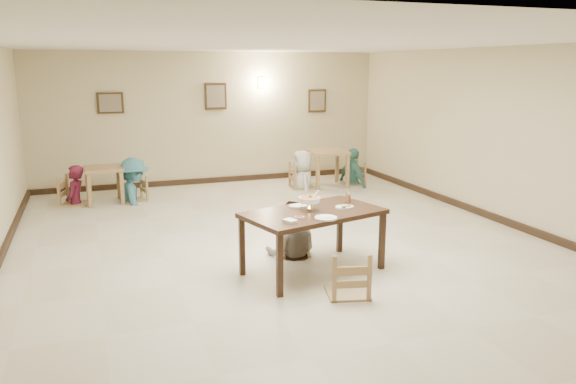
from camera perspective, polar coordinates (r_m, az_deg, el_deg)
name	(u,v)px	position (r m, az deg, el deg)	size (l,w,h in m)	color
floor	(283,244)	(8.63, -0.51, -5.34)	(10.00, 10.00, 0.00)	beige
ceiling	(283,42)	(8.22, -0.56, 14.98)	(10.00, 10.00, 0.00)	white
wall_back	(212,118)	(13.09, -7.77, 7.42)	(10.00, 10.00, 0.00)	beige
wall_front	(532,248)	(4.02, 23.57, -5.27)	(10.00, 10.00, 0.00)	beige
wall_right	(504,136)	(10.31, 21.08, 5.31)	(10.00, 10.00, 0.00)	beige
baseboard_back	(214,180)	(13.27, -7.56, 1.20)	(8.00, 0.06, 0.12)	black
baseboard_right	(496,218)	(10.55, 20.34, -2.46)	(0.06, 10.00, 0.12)	black
picture_a	(110,103)	(12.75, -17.61, 8.62)	(0.55, 0.04, 0.45)	#322111
picture_b	(216,96)	(13.03, -7.36, 9.61)	(0.50, 0.04, 0.60)	#322111
picture_c	(317,101)	(13.79, 2.98, 9.23)	(0.45, 0.04, 0.55)	#322111
wall_sconce	(262,82)	(13.30, -2.68, 11.05)	(0.16, 0.05, 0.22)	#FFD88C
main_table	(313,217)	(7.31, 2.58, -2.57)	(1.97, 1.43, 0.83)	#321C10
chair_far	(294,222)	(8.09, 0.57, -3.11)	(0.44, 0.44, 0.94)	tan
chair_near	(348,252)	(6.68, 6.16, -6.12)	(0.49, 0.49, 1.05)	tan
main_diner	(292,201)	(7.95, 0.39, -0.91)	(0.78, 0.61, 1.61)	gray
curry_warmer	(309,200)	(7.27, 2.18, -0.79)	(0.31, 0.28, 0.25)	silver
rice_plate_far	(298,206)	(7.51, 1.03, -1.40)	(0.26, 0.26, 0.06)	white
rice_plate_near	(326,218)	(6.93, 3.87, -2.61)	(0.28, 0.28, 0.06)	white
fried_plate	(345,206)	(7.48, 5.76, -1.47)	(0.25, 0.25, 0.06)	white
chili_dish	(299,217)	(6.96, 1.17, -2.54)	(0.12, 0.12, 0.03)	white
napkin_cutlery	(290,221)	(6.78, 0.23, -2.93)	(0.20, 0.26, 0.03)	white
drink_glass	(348,198)	(7.77, 6.11, -0.57)	(0.08, 0.08, 0.15)	white
bg_table_left	(104,174)	(11.69, -18.22, 1.76)	(0.76, 0.76, 0.72)	#9F7A4F
bg_table_right	(328,157)	(12.72, 4.07, 3.59)	(0.88, 0.88, 0.81)	#9F7A4F
bg_chair_ll	(74,178)	(11.73, -20.92, 1.37)	(0.51, 0.51, 1.09)	tan
bg_chair_lr	(133,177)	(11.69, -15.45, 1.44)	(0.46, 0.46, 0.98)	tan
bg_chair_rl	(302,164)	(12.51, 1.48, 2.87)	(0.51, 0.51, 1.09)	tan
bg_chair_rr	(353,164)	(12.96, 6.63, 2.89)	(0.46, 0.46, 0.98)	tan
bg_diner_a	(73,165)	(11.69, -21.02, 2.54)	(0.57, 0.38, 1.57)	#551429
bg_diner_b	(132,158)	(11.62, -15.57, 3.36)	(1.14, 0.66, 1.77)	teal
bg_diner_c	(303,150)	(12.47, 1.49, 4.24)	(0.83, 0.54, 1.69)	silver
bg_diner_d	(353,148)	(12.90, 6.67, 4.44)	(0.99, 0.41, 1.69)	#478979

